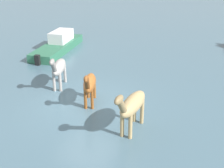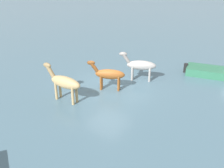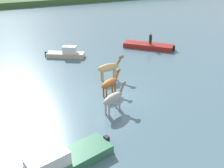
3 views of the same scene
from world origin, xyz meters
name	(u,v)px [view 3 (image 3 of 3)]	position (x,y,z in m)	size (l,w,h in m)	color
ground_plane	(112,94)	(0.00, 0.00, 0.00)	(163.63, 163.63, 0.00)	#476675
distant_shoreline	(21,6)	(0.00, 44.49, 0.00)	(147.27, 6.00, 2.40)	#3C5E32
horse_rear_stallion	(110,83)	(-0.13, 0.10, 0.95)	(2.15, 1.27, 1.72)	brown
horse_mid_herd	(114,98)	(-0.95, -2.15, 1.00)	(2.27, 1.30, 1.82)	#9E9993
horse_gray_outer	(109,67)	(1.00, 2.58, 1.07)	(2.49, 0.64, 1.93)	tan
boat_dinghy_port	(148,47)	(8.58, 8.13, 0.18)	(4.97, 5.06, 0.77)	maroon
boat_launch_far	(66,54)	(-0.69, 9.41, 0.30)	(3.86, 2.90, 1.32)	#B7AD93
boat_tender_starboard	(59,165)	(-5.73, -5.81, 0.32)	(5.67, 2.65, 1.36)	#2D6B4C
person_boatman_standing	(151,39)	(8.65, 7.92, 1.17)	(0.32, 0.32, 1.19)	black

